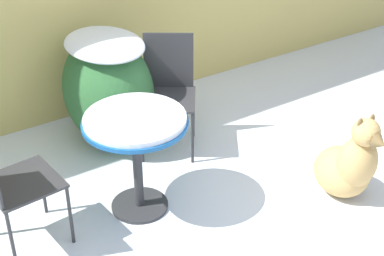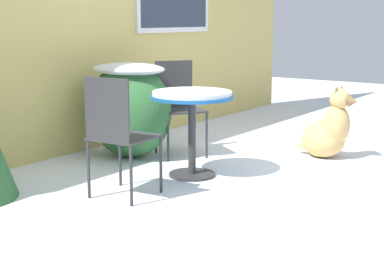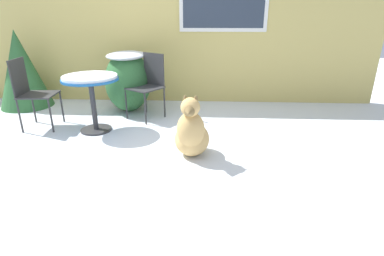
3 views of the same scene
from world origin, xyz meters
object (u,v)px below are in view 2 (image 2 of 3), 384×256
(patio_chair_far_side, at_px, (118,131))
(dog, at_px, (328,131))
(patio_table, at_px, (192,107))
(patio_chair_near_table, at_px, (178,103))

(patio_chair_far_side, bearing_deg, dog, -115.32)
(patio_table, relative_size, patio_chair_near_table, 0.80)
(patio_chair_near_table, bearing_deg, patio_table, -101.26)
(patio_table, distance_m, patio_chair_near_table, 0.90)
(dog, bearing_deg, patio_table, 155.18)
(patio_table, distance_m, dog, 1.58)
(patio_chair_near_table, distance_m, dog, 1.55)
(patio_table, distance_m, patio_chair_far_side, 0.88)
(patio_chair_near_table, height_order, patio_chair_far_side, same)
(patio_chair_far_side, bearing_deg, patio_chair_near_table, -75.54)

